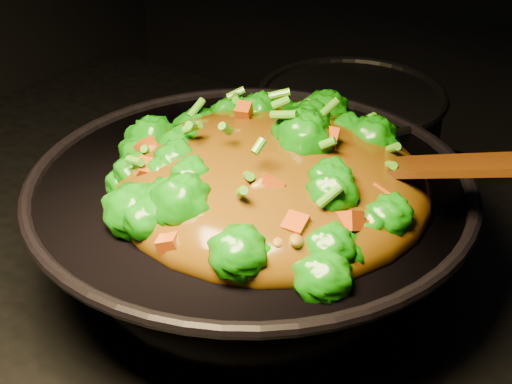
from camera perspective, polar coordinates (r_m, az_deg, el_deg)
The scene contains 4 objects.
wok at distance 0.85m, azimuth -0.39°, elevation -3.11°, with size 0.46×0.46×0.13m, color black, non-canonical shape.
stir_fry at distance 0.78m, azimuth 1.27°, elevation 3.51°, with size 0.32×0.32×0.11m, color #126F07, non-canonical shape.
spatula at distance 0.77m, azimuth 11.72°, elevation 1.82°, with size 0.29×0.04×0.01m, color #381404.
back_pot at distance 1.05m, azimuth 6.78°, elevation 4.00°, with size 0.24×0.24×0.13m, color black.
Camera 1 is at (0.45, -0.55, 1.45)m, focal length 55.00 mm.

